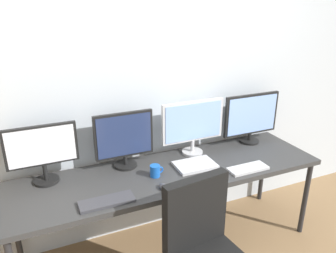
{
  "coord_description": "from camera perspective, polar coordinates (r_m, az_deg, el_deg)",
  "views": [
    {
      "loc": [
        -0.93,
        -1.46,
        1.98
      ],
      "look_at": [
        0.0,
        0.65,
        1.09
      ],
      "focal_mm": 35.15,
      "sensor_mm": 36.0,
      "label": 1
    }
  ],
  "objects": [
    {
      "name": "computer_mouse",
      "position": [
        2.34,
        -0.77,
        -10.43
      ],
      "size": [
        0.06,
        0.1,
        0.03
      ],
      "primitive_type": "ellipsoid",
      "color": "#38383D",
      "rests_on": "desk"
    },
    {
      "name": "monitor_center_left",
      "position": [
        2.56,
        -7.61,
        -2.04
      ],
      "size": [
        0.46,
        0.18,
        0.45
      ],
      "color": "black",
      "rests_on": "desk"
    },
    {
      "name": "desk",
      "position": [
        2.6,
        0.45,
        -8.56
      ],
      "size": [
        2.44,
        0.68,
        0.74
      ],
      "color": "#333333",
      "rests_on": "ground_plane"
    },
    {
      "name": "monitor_center_right",
      "position": [
        2.76,
        4.34,
        0.38
      ],
      "size": [
        0.56,
        0.18,
        0.47
      ],
      "color": "silver",
      "rests_on": "desk"
    },
    {
      "name": "monitor_far_left",
      "position": [
        2.48,
        -21.01,
        -3.86
      ],
      "size": [
        0.49,
        0.18,
        0.44
      ],
      "color": "black",
      "rests_on": "desk"
    },
    {
      "name": "keyboard_left",
      "position": [
        2.24,
        -10.56,
        -12.66
      ],
      "size": [
        0.36,
        0.13,
        0.02
      ],
      "primitive_type": "cube",
      "color": "#38383D",
      "rests_on": "desk"
    },
    {
      "name": "keyboard_right",
      "position": [
        2.66,
        13.69,
        -7.09
      ],
      "size": [
        0.32,
        0.13,
        0.02
      ],
      "primitive_type": "cube",
      "color": "silver",
      "rests_on": "desk"
    },
    {
      "name": "coffee_mug",
      "position": [
        2.49,
        -2.21,
        -7.68
      ],
      "size": [
        0.11,
        0.08,
        0.09
      ],
      "color": "blue",
      "rests_on": "desk"
    },
    {
      "name": "wall_back",
      "position": [
        2.74,
        -3.13,
        6.68
      ],
      "size": [
        4.84,
        0.1,
        2.6
      ],
      "color": "silver",
      "rests_on": "ground_plane"
    },
    {
      "name": "monitor_far_right",
      "position": [
        3.08,
        14.24,
        1.66
      ],
      "size": [
        0.55,
        0.18,
        0.46
      ],
      "color": "black",
      "rests_on": "desk"
    },
    {
      "name": "laptop_closed",
      "position": [
        2.64,
        4.73,
        -6.67
      ],
      "size": [
        0.32,
        0.22,
        0.02
      ],
      "primitive_type": "cube",
      "rotation": [
        0.0,
        0.0,
        -0.01
      ],
      "color": "silver",
      "rests_on": "desk"
    }
  ]
}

